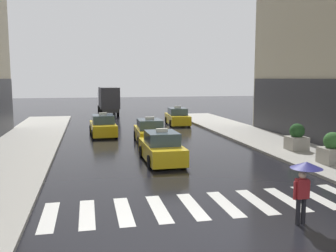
% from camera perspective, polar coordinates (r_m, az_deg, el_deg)
% --- Properties ---
extents(ground_plane, '(160.00, 160.00, 0.00)m').
position_cam_1_polar(ground_plane, '(10.93, 11.43, -16.77)').
color(ground_plane, black).
extents(crosswalk_markings, '(11.30, 2.80, 0.01)m').
position_cam_1_polar(crosswalk_markings, '(13.53, 6.26, -11.85)').
color(crosswalk_markings, silver).
rests_on(crosswalk_markings, ground).
extents(taxi_lead, '(1.97, 4.56, 1.80)m').
position_cam_1_polar(taxi_lead, '(19.98, -0.99, -3.41)').
color(taxi_lead, yellow).
rests_on(taxi_lead, ground).
extents(taxi_second, '(2.04, 4.59, 1.80)m').
position_cam_1_polar(taxi_second, '(25.95, -2.82, -0.94)').
color(taxi_second, yellow).
rests_on(taxi_second, ground).
extents(taxi_third, '(2.07, 4.61, 1.80)m').
position_cam_1_polar(taxi_third, '(29.54, -9.88, -0.04)').
color(taxi_third, yellow).
rests_on(taxi_third, ground).
extents(taxi_fourth, '(2.11, 4.62, 1.80)m').
position_cam_1_polar(taxi_fourth, '(35.90, 1.44, 1.34)').
color(taxi_fourth, yellow).
rests_on(taxi_fourth, ground).
extents(box_truck, '(2.44, 7.60, 3.35)m').
position_cam_1_polar(box_truck, '(47.21, -9.08, 4.05)').
color(box_truck, '#2D2D2D').
rests_on(box_truck, ground).
extents(pedestrian_with_umbrella, '(0.96, 0.96, 1.94)m').
position_cam_1_polar(pedestrian_with_umbrella, '(12.09, 20.10, -7.11)').
color(pedestrian_with_umbrella, black).
rests_on(pedestrian_with_umbrella, ground).
extents(planter_near_corner, '(1.10, 1.10, 1.60)m').
position_cam_1_polar(planter_near_corner, '(20.62, 23.72, -3.28)').
color(planter_near_corner, '#A8A399').
rests_on(planter_near_corner, curb_right).
extents(planter_mid_block, '(1.10, 1.10, 1.60)m').
position_cam_1_polar(planter_mid_block, '(23.78, 19.02, -1.73)').
color(planter_mid_block, '#A8A399').
rests_on(planter_mid_block, curb_right).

